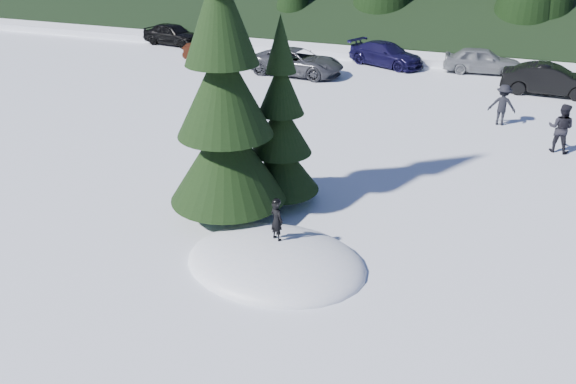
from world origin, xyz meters
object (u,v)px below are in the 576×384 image
at_px(child_skier, 277,220).
at_px(adult_0, 561,128).
at_px(car_1, 215,50).
at_px(car_4, 482,60).
at_px(spruce_short, 281,134).
at_px(adult_2, 502,105).
at_px(car_0, 173,34).
at_px(car_5, 550,80).
at_px(spruce_tall, 224,101).
at_px(car_2, 297,62).
at_px(car_3, 386,54).

height_order(child_skier, adult_0, adult_0).
bearing_deg(car_1, adult_0, -135.12).
height_order(adult_0, car_4, adult_0).
height_order(spruce_short, child_skier, spruce_short).
height_order(spruce_short, adult_0, spruce_short).
xyz_separation_m(spruce_short, adult_2, (5.55, 9.80, -1.28)).
relative_size(spruce_short, adult_0, 3.03).
xyz_separation_m(adult_2, car_1, (-16.53, 6.02, -0.22)).
relative_size(child_skier, car_1, 0.28).
height_order(child_skier, car_0, child_skier).
xyz_separation_m(adult_0, car_4, (-3.61, 11.12, -0.20)).
bearing_deg(car_5, spruce_short, 155.30).
bearing_deg(adult_0, car_4, -59.40).
relative_size(spruce_tall, adult_2, 5.22).
bearing_deg(car_0, spruce_short, -132.66).
relative_size(adult_2, car_0, 0.39).
relative_size(spruce_short, car_2, 1.07).
relative_size(spruce_tall, spruce_short, 1.60).
bearing_deg(car_5, car_1, 89.48).
height_order(spruce_short, car_2, spruce_short).
xyz_separation_m(child_skier, car_5, (6.32, 18.16, -0.28)).
relative_size(adult_0, car_4, 0.44).
xyz_separation_m(spruce_tall, car_3, (-0.20, 19.65, -2.66)).
bearing_deg(spruce_short, spruce_tall, -125.54).
height_order(spruce_short, car_0, spruce_short).
bearing_deg(car_3, child_skier, -151.68).
relative_size(car_3, car_5, 1.04).
relative_size(spruce_tall, car_5, 1.98).
distance_m(spruce_tall, spruce_short, 2.11).
distance_m(adult_2, car_0, 23.20).
bearing_deg(car_2, adult_0, -115.17).
distance_m(car_0, car_3, 14.64).
distance_m(adult_0, adult_2, 3.17).
bearing_deg(car_5, spruce_tall, 154.41).
xyz_separation_m(adult_0, adult_2, (-2.09, 2.38, -0.06)).
relative_size(spruce_tall, car_2, 1.71).
distance_m(child_skier, adult_2, 13.43).
xyz_separation_m(spruce_tall, adult_0, (8.64, 8.82, -2.43)).
distance_m(spruce_short, car_4, 19.03).
bearing_deg(child_skier, car_5, -84.78).
xyz_separation_m(car_3, car_4, (5.23, 0.29, 0.03)).
distance_m(car_0, car_1, 5.71).
distance_m(adult_2, car_4, 8.87).
bearing_deg(car_5, car_3, 72.15).
bearing_deg(spruce_short, car_2, 109.69).
bearing_deg(car_2, car_3, -42.00).
distance_m(adult_0, car_1, 20.42).
bearing_deg(car_0, car_4, -83.53).
bearing_deg(car_4, car_3, 86.77).
distance_m(spruce_tall, adult_0, 12.59).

